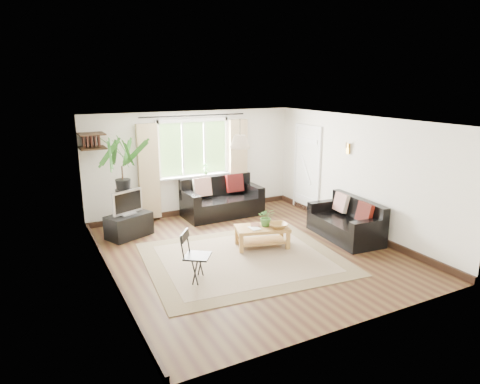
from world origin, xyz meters
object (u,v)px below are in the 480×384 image
sofa_back (222,198)px  coffee_table (262,237)px  palm_stand (123,186)px  tv_stand (129,225)px  folding_chair (197,257)px  sofa_right (345,220)px

sofa_back → coffee_table: 2.15m
sofa_back → palm_stand: bearing=-178.2°
tv_stand → palm_stand: size_ratio=0.44×
tv_stand → palm_stand: bearing=66.5°
sofa_back → folding_chair: size_ratio=2.21×
coffee_table → palm_stand: (-2.09, 2.03, 0.79)m
sofa_right → palm_stand: size_ratio=0.80×
tv_stand → folding_chair: 2.54m
sofa_right → tv_stand: sofa_right is taller
sofa_back → sofa_right: bearing=-58.8°
coffee_table → folding_chair: bearing=-154.8°
sofa_right → tv_stand: bearing=-113.7°
sofa_back → coffee_table: bearing=-95.8°
sofa_right → coffee_table: size_ratio=1.61×
tv_stand → coffee_table: bearing=-62.7°
sofa_back → sofa_right: (1.55, -2.46, -0.05)m
coffee_table → palm_stand: bearing=135.9°
sofa_back → sofa_right: 2.91m
sofa_right → folding_chair: bearing=-78.0°
coffee_table → tv_stand: (-2.09, 1.73, 0.03)m
palm_stand → folding_chair: bearing=-80.2°
coffee_table → tv_stand: tv_stand is taller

